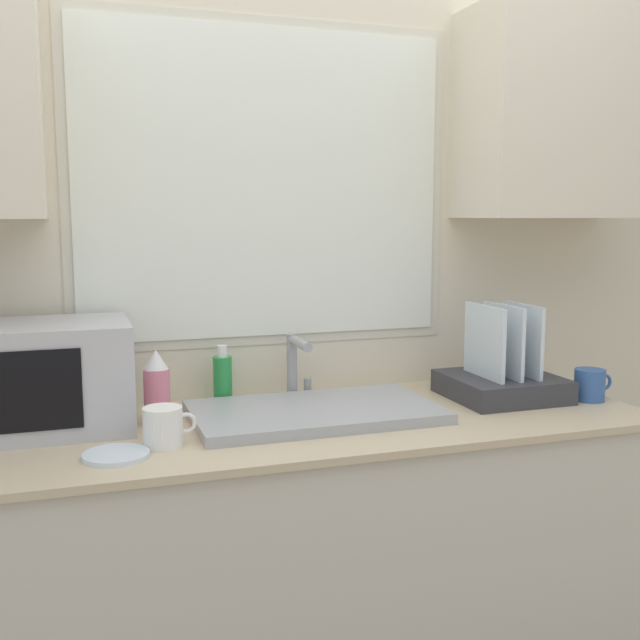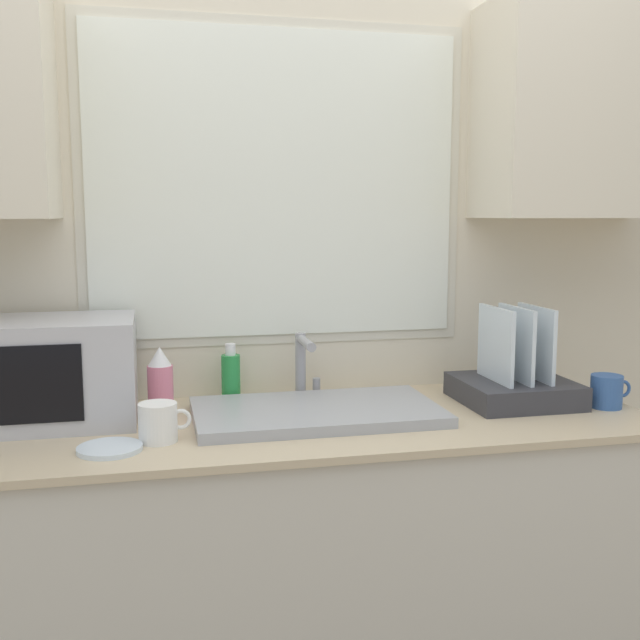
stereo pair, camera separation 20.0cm
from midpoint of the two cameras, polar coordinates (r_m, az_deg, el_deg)
The scene contains 11 objects.
countertop at distance 2.25m, azimuth 1.01°, elevation -19.05°, with size 1.98×0.68×0.93m.
wall_back at distance 2.31m, azimuth -0.80°, elevation 6.08°, with size 6.00×0.38×2.60m.
sink_basin at distance 2.10m, azimuth 2.49°, elevation -7.04°, with size 0.68×0.39×0.03m.
faucet at distance 2.26m, azimuth 1.29°, elevation -3.12°, with size 0.08×0.18×0.20m.
microwave at distance 2.12m, azimuth -18.14°, elevation -3.78°, with size 0.51×0.33×0.28m.
dish_rack at distance 2.35m, azimuth 17.00°, elevation -4.55°, with size 0.32×0.31×0.29m.
spray_bottle at distance 2.09m, azimuth -9.40°, elevation -4.89°, with size 0.07×0.07×0.20m.
soap_bottle at distance 2.26m, azimuth -4.30°, elevation -4.32°, with size 0.06×0.06×0.18m.
mug_near_sink at distance 1.89m, azimuth -9.24°, elevation -7.75°, with size 0.13×0.10×0.10m.
mug_by_rack at distance 2.38m, azimuth 23.32°, elevation -5.04°, with size 0.13×0.09×0.10m.
small_plate at distance 1.85m, azimuth -12.75°, elevation -9.57°, with size 0.15×0.15×0.01m.
Camera 2 is at (-0.38, -1.64, 1.49)m, focal length 42.00 mm.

